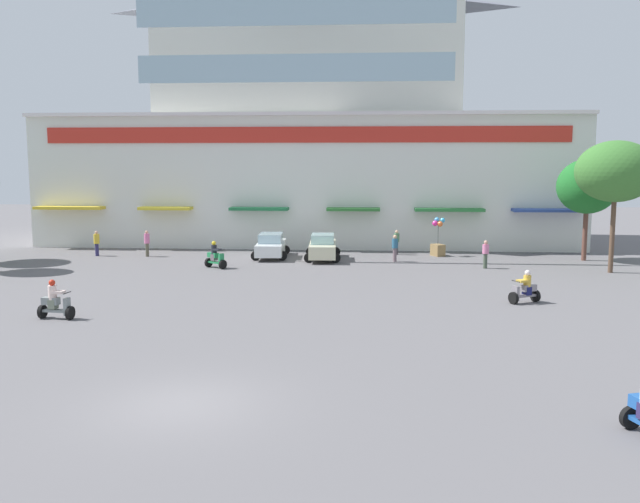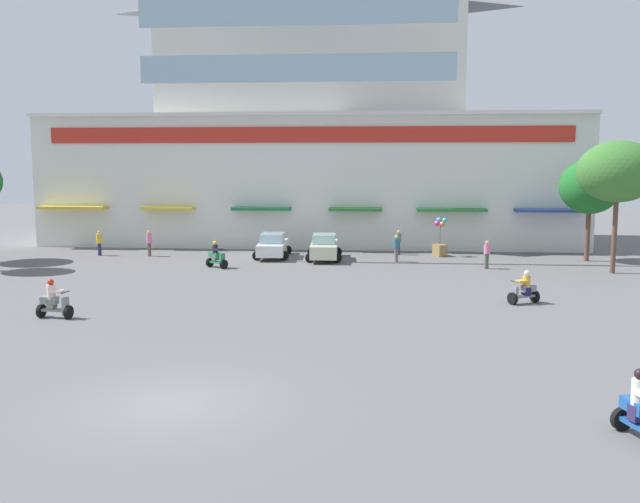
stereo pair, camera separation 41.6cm
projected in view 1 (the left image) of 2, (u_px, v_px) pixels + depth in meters
name	position (u px, v px, depth m)	size (l,w,h in m)	color
ground_plane	(264.00, 300.00, 29.76)	(128.00, 128.00, 0.00)	#5F5C5F
colonial_building	(311.00, 131.00, 51.60)	(38.45, 16.99, 19.90)	silver
plaza_tree_1	(616.00, 172.00, 36.32)	(4.28, 3.70, 7.15)	brown
plaza_tree_3	(587.00, 187.00, 41.01)	(3.61, 3.53, 6.19)	brown
parked_car_0	(271.00, 245.00, 42.76)	(2.41, 4.53, 1.53)	white
parked_car_1	(323.00, 247.00, 41.86)	(2.35, 4.56, 1.57)	beige
scooter_rider_0	(215.00, 257.00, 38.56)	(1.39, 1.18, 1.54)	black
scooter_rider_3	(525.00, 290.00, 29.00)	(1.42, 1.09, 1.42)	black
scooter_rider_4	(55.00, 303.00, 26.04)	(1.36, 0.65, 1.53)	black
pedestrian_0	(97.00, 242.00, 43.49)	(0.51, 0.51, 1.62)	#2B2752
pedestrian_1	(486.00, 253.00, 38.39)	(0.48, 0.48, 1.60)	#414E3E
pedestrian_2	(147.00, 242.00, 43.20)	(0.42, 0.42, 1.67)	brown
pedestrian_3	(395.00, 246.00, 40.97)	(0.44, 0.44, 1.63)	slate
pedestrian_4	(397.00, 241.00, 44.09)	(0.37, 0.37, 1.60)	#403C41
balloon_vendor_cart	(438.00, 242.00, 43.47)	(0.94, 1.07, 2.49)	olive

